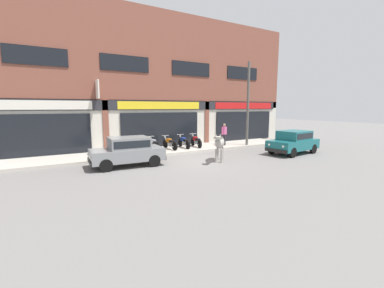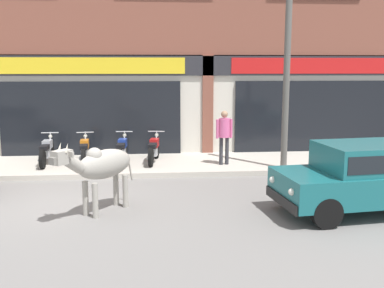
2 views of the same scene
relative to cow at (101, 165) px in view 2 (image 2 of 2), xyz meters
The scene contains 11 objects.
ground_plane 1.51m from the cow, 145.57° to the left, with size 90.00×90.00×0.00m, color slate.
sidewalk 4.48m from the cow, 102.25° to the left, with size 19.00×2.89×0.15m, color #B7AFA3.
shop_building 7.01m from the cow, 98.85° to the left, with size 23.00×1.40×9.52m.
cow is the anchor object (origin of this frame).
car_1 5.42m from the cow, ahead, with size 3.74×1.99×1.46m.
motorcycle_0 4.78m from the cow, 116.06° to the left, with size 0.52×1.81×0.88m.
motorcycle_1 4.39m from the cow, 102.96° to the left, with size 0.52×1.81×0.88m.
motorcycle_2 4.35m from the cow, 88.28° to the left, with size 0.52×1.81×0.88m.
motorcycle_3 4.44m from the cow, 75.77° to the left, with size 0.57×1.81×0.88m.
pedestrian 4.91m from the cow, 50.02° to the left, with size 0.50×0.32×1.60m.
utility_pole 6.11m from the cow, 33.26° to the left, with size 0.18×0.18×6.00m, color #595651.
Camera 2 is at (1.99, -9.79, 3.00)m, focal length 42.00 mm.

